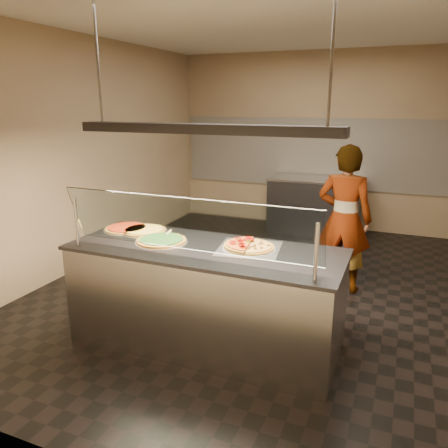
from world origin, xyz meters
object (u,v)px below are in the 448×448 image
at_px(pizza_tomato, 127,228).
at_px(pizza_spatula, 171,234).
at_px(worker, 344,219).
at_px(prep_table, 314,206).
at_px(sneeze_guard, 186,225).
at_px(pizza_cheese, 144,230).
at_px(serving_counter, 205,296).
at_px(half_pizza_sausage, 261,247).
at_px(heat_lamp_housing, 203,129).
at_px(half_pizza_pepperoni, 238,244).
at_px(pizza_spinach, 162,240).
at_px(perforated_tray, 249,248).

xyz_separation_m(pizza_tomato, pizza_spatula, (0.53, -0.06, 0.01)).
bearing_deg(worker, prep_table, -66.64).
relative_size(sneeze_guard, pizza_tomato, 4.77).
bearing_deg(pizza_cheese, worker, 41.35).
xyz_separation_m(serving_counter, worker, (0.97, 1.73, 0.39)).
distance_m(sneeze_guard, half_pizza_sausage, 0.72).
bearing_deg(pizza_spatula, heat_lamp_housing, -20.52).
height_order(serving_counter, half_pizza_pepperoni, half_pizza_pepperoni).
relative_size(half_pizza_pepperoni, heat_lamp_housing, 0.20).
distance_m(sneeze_guard, half_pizza_pepperoni, 0.59).
bearing_deg(worker, pizza_spatula, 53.04).
xyz_separation_m(half_pizza_sausage, pizza_tomato, (-1.43, 0.10, -0.01)).
xyz_separation_m(serving_counter, heat_lamp_housing, (0.00, 0.00, 1.48)).
height_order(serving_counter, prep_table, same).
relative_size(sneeze_guard, heat_lamp_housing, 0.95).
bearing_deg(heat_lamp_housing, pizza_spinach, -179.08).
height_order(half_pizza_pepperoni, heat_lamp_housing, heat_lamp_housing).
xyz_separation_m(pizza_spatula, prep_table, (0.63, 3.81, -0.49)).
bearing_deg(serving_counter, worker, 60.85).
distance_m(pizza_spinach, pizza_tomato, 0.57).
relative_size(serving_counter, pizza_spatula, 10.69).
bearing_deg(pizza_spatula, pizza_spinach, -92.52).
bearing_deg(half_pizza_sausage, pizza_cheese, 175.39).
bearing_deg(pizza_spatula, worker, 48.55).
xyz_separation_m(serving_counter, perforated_tray, (0.37, 0.12, 0.47)).
height_order(pizza_spinach, pizza_tomato, pizza_spinach).
relative_size(pizza_spinach, pizza_tomato, 1.05).
distance_m(worker, heat_lamp_housing, 2.27).
height_order(pizza_cheese, heat_lamp_housing, heat_lamp_housing).
xyz_separation_m(sneeze_guard, pizza_spinach, (-0.43, 0.34, -0.28)).
xyz_separation_m(perforated_tray, pizza_spinach, (-0.80, -0.13, 0.01)).
xyz_separation_m(serving_counter, half_pizza_pepperoni, (0.27, 0.12, 0.50)).
bearing_deg(perforated_tray, sneeze_guard, -128.71).
distance_m(serving_counter, perforated_tray, 0.61).
bearing_deg(serving_counter, half_pizza_sausage, 13.95).
bearing_deg(half_pizza_pepperoni, pizza_spatula, 176.66).
bearing_deg(serving_counter, sneeze_guard, -90.00).
bearing_deg(worker, perforated_tray, 74.21).
bearing_deg(serving_counter, pizza_cheese, 163.93).
distance_m(sneeze_guard, pizza_cheese, 0.98).
distance_m(perforated_tray, heat_lamp_housing, 1.09).
height_order(serving_counter, pizza_spinach, pizza_spinach).
height_order(perforated_tray, worker, worker).
distance_m(perforated_tray, pizza_spatula, 0.80).
height_order(sneeze_guard, heat_lamp_housing, heat_lamp_housing).
xyz_separation_m(sneeze_guard, pizza_tomato, (-0.96, 0.56, -0.28)).
xyz_separation_m(perforated_tray, pizza_spatula, (-0.79, 0.04, 0.02)).
relative_size(half_pizza_pepperoni, pizza_spatula, 2.03).
bearing_deg(serving_counter, prep_table, 87.06).
bearing_deg(sneeze_guard, perforated_tray, 51.29).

